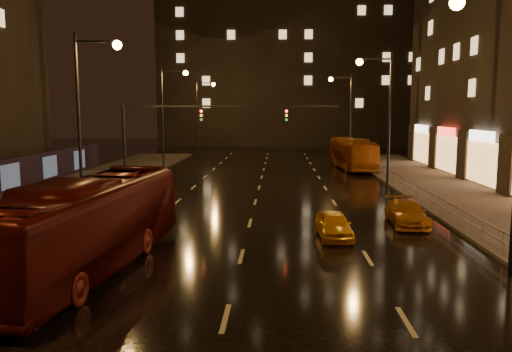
% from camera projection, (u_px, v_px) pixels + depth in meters
% --- Properties ---
extents(ground, '(140.00, 140.00, 0.00)m').
position_uv_depth(ground, '(258.00, 192.00, 35.74)').
color(ground, black).
rests_on(ground, ground).
extents(sidewalk_left, '(7.00, 70.00, 0.15)m').
position_uv_depth(sidewalk_left, '(41.00, 202.00, 31.38)').
color(sidewalk_left, '#38332D').
rests_on(sidewalk_left, ground).
extents(sidewalk_right, '(7.00, 70.00, 0.15)m').
position_uv_depth(sidewalk_right, '(477.00, 206.00, 30.17)').
color(sidewalk_right, '#38332D').
rests_on(sidewalk_right, ground).
extents(building_distant, '(44.00, 16.00, 36.00)m').
position_uv_depth(building_distant, '(294.00, 39.00, 84.74)').
color(building_distant, black).
rests_on(building_distant, ground).
extents(traffic_signal, '(15.31, 0.32, 6.20)m').
position_uv_depth(traffic_signal, '(187.00, 126.00, 35.35)').
color(traffic_signal, black).
rests_on(traffic_signal, ground).
extents(streetlight_right, '(2.64, 0.50, 10.00)m').
position_uv_depth(streetlight_right, '(502.00, 91.00, 16.67)').
color(streetlight_right, black).
rests_on(streetlight_right, ground).
extents(railing_right, '(0.05, 56.00, 1.00)m').
position_uv_depth(railing_right, '(410.00, 185.00, 33.18)').
color(railing_right, '#99999E').
rests_on(railing_right, sidewalk_right).
extents(bus_red, '(4.04, 12.36, 3.38)m').
position_uv_depth(bus_red, '(87.00, 225.00, 17.93)').
color(bus_red, '#4D0D0B').
rests_on(bus_red, ground).
extents(bus_curb, '(3.51, 11.14, 3.05)m').
position_uv_depth(bus_curb, '(352.00, 154.00, 49.70)').
color(bus_curb, '#9C4A0F').
rests_on(bus_curb, ground).
extents(taxi_near, '(1.60, 3.61, 1.21)m').
position_uv_depth(taxi_near, '(334.00, 225.00, 22.73)').
color(taxi_near, '#F0A516').
rests_on(taxi_near, ground).
extents(taxi_far, '(1.81, 4.21, 1.21)m').
position_uv_depth(taxi_far, '(407.00, 213.00, 25.39)').
color(taxi_far, '#BA6A11').
rests_on(taxi_far, ground).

